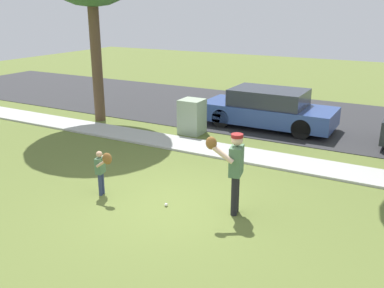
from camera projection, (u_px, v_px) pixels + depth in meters
name	position (u px, v px, depth m)	size (l,w,h in m)	color
ground_plane	(237.00, 156.00, 12.13)	(48.00, 48.00, 0.00)	olive
sidewalk_strip	(239.00, 154.00, 12.20)	(36.00, 1.20, 0.06)	#B2B2AD
road_surface	(290.00, 116.00, 16.37)	(36.00, 6.80, 0.02)	#2D2D30
person_adult	(234.00, 165.00, 8.48)	(0.67, 0.72, 1.70)	black
person_child	(102.00, 167.00, 9.40)	(0.51, 0.37, 1.07)	navy
baseball	(166.00, 205.00, 9.08)	(0.07, 0.07, 0.07)	white
utility_cabinet	(192.00, 117.00, 14.06)	(0.74, 0.72, 1.14)	#9EB293
parked_wagon_blue	(268.00, 109.00, 14.70)	(4.50, 1.80, 1.33)	#2D478C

